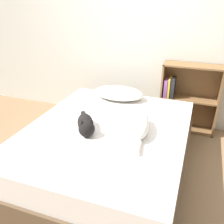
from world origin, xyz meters
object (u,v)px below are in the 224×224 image
bed (107,150)px  cat_dark (86,124)px  pillow (119,93)px  bookshelf (187,96)px  cat_light (141,126)px

bed → cat_dark: cat_dark is taller
pillow → bookshelf: bearing=32.5°
cat_light → cat_dark: 0.50m
bed → pillow: 0.81m
cat_dark → bed: bearing=96.3°
bookshelf → bed: bearing=-117.7°
bed → bookshelf: (0.64, 1.22, 0.21)m
bed → cat_dark: size_ratio=4.12×
bed → cat_light: bearing=3.4°
bookshelf → pillow: bearing=-147.5°
cat_light → cat_dark: cat_dark is taller
cat_light → cat_dark: (-0.48, -0.14, -0.00)m
pillow → cat_dark: 0.85m
bed → cat_dark: 0.38m
bed → bookshelf: 1.39m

